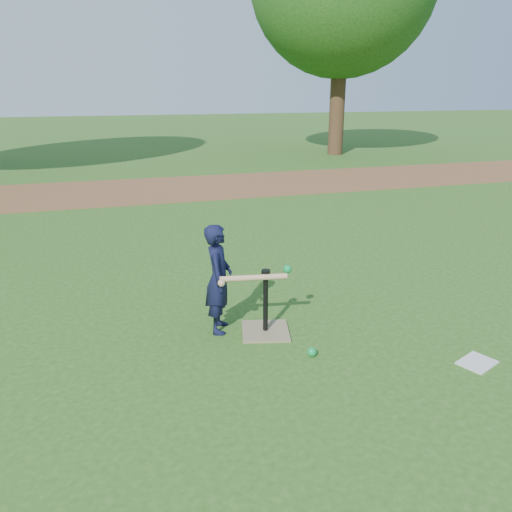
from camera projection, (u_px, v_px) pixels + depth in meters
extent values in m
plane|color=#285116|center=(251.00, 350.00, 4.32)|extent=(80.00, 80.00, 0.00)
cube|color=brown|center=(156.00, 189.00, 11.12)|extent=(24.00, 3.00, 0.01)
imported|color=black|center=(219.00, 279.00, 4.53)|extent=(0.35, 0.43, 1.02)
sphere|color=#0D9443|center=(312.00, 352.00, 4.21)|extent=(0.08, 0.08, 0.08)
cube|color=silver|center=(477.00, 363.00, 4.11)|extent=(0.37, 0.33, 0.01)
cube|color=#867455|center=(265.00, 331.00, 4.64)|extent=(0.52, 0.52, 0.02)
cylinder|color=black|center=(266.00, 302.00, 4.54)|extent=(0.05, 0.05, 0.55)
cylinder|color=black|center=(266.00, 273.00, 4.45)|extent=(0.08, 0.08, 0.06)
cylinder|color=tan|center=(254.00, 278.00, 4.41)|extent=(0.60, 0.15, 0.05)
sphere|color=tan|center=(222.00, 283.00, 4.29)|extent=(0.06, 0.06, 0.06)
sphere|color=#0D9443|center=(287.00, 269.00, 4.57)|extent=(0.08, 0.08, 0.08)
cylinder|color=#382316|center=(337.00, 102.00, 16.44)|extent=(0.50, 0.50, 3.42)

